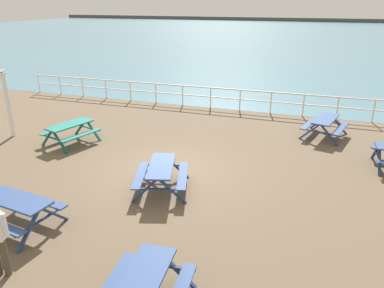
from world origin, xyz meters
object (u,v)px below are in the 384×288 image
(picnic_table_far_left, at_px, (17,206))
(picnic_table_near_left, at_px, (325,123))
(picnic_table_near_right, at_px, (143,286))
(picnic_table_mid_centre, at_px, (161,171))
(picnic_table_seaward, at_px, (70,129))

(picnic_table_far_left, bearing_deg, picnic_table_near_left, 60.36)
(picnic_table_near_right, distance_m, picnic_table_far_left, 4.29)
(picnic_table_near_left, bearing_deg, picnic_table_far_left, 156.83)
(picnic_table_near_right, xyz_separation_m, picnic_table_far_left, (-4.04, 1.44, 0.00))
(picnic_table_near_left, xyz_separation_m, picnic_table_near_right, (-3.03, -10.60, 0.00))
(picnic_table_near_left, relative_size, picnic_table_mid_centre, 0.98)
(picnic_table_mid_centre, relative_size, picnic_table_seaward, 1.00)
(picnic_table_near_left, relative_size, picnic_table_near_right, 1.11)
(picnic_table_near_left, distance_m, picnic_table_far_left, 11.58)
(picnic_table_mid_centre, distance_m, picnic_table_seaward, 5.37)
(picnic_table_far_left, relative_size, picnic_table_seaward, 0.92)
(picnic_table_mid_centre, height_order, picnic_table_far_left, same)
(picnic_table_mid_centre, bearing_deg, picnic_table_seaward, 47.13)
(picnic_table_near_right, xyz_separation_m, picnic_table_mid_centre, (-1.50, 4.34, 0.00))
(picnic_table_near_right, height_order, picnic_table_seaward, same)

